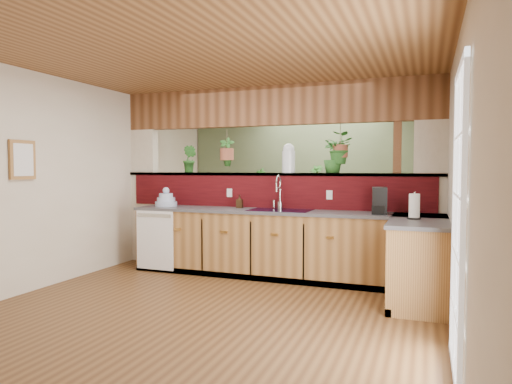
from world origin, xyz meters
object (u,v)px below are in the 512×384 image
at_px(coffee_maker, 379,202).
at_px(paper_towel, 414,207).
at_px(shelving_console, 287,220).
at_px(glass_jar, 289,158).
at_px(faucet, 279,191).
at_px(soap_dispenser, 240,202).
at_px(dish_stack, 166,200).

height_order(coffee_maker, paper_towel, coffee_maker).
relative_size(coffee_maker, shelving_console, 0.20).
distance_m(coffee_maker, paper_towel, 0.62).
distance_m(coffee_maker, glass_jar, 1.44).
bearing_deg(paper_towel, faucet, 159.64).
bearing_deg(soap_dispenser, shelving_console, 89.08).
height_order(paper_towel, shelving_console, paper_towel).
xyz_separation_m(soap_dispenser, shelving_console, (0.03, 2.16, -0.49)).
distance_m(faucet, paper_towel, 1.87).
bearing_deg(paper_towel, shelving_console, 129.42).
distance_m(dish_stack, coffee_maker, 3.02).
height_order(coffee_maker, shelving_console, coffee_maker).
relative_size(dish_stack, coffee_maker, 0.98).
distance_m(paper_towel, glass_jar, 1.97).
height_order(soap_dispenser, shelving_console, soap_dispenser).
xyz_separation_m(faucet, glass_jar, (0.07, 0.22, 0.44)).
xyz_separation_m(faucet, paper_towel, (1.75, -0.65, -0.12)).
bearing_deg(coffee_maker, faucet, 165.68).
bearing_deg(dish_stack, coffee_maker, -0.85).
height_order(dish_stack, coffee_maker, coffee_maker).
relative_size(paper_towel, glass_jar, 0.73).
bearing_deg(shelving_console, soap_dispenser, -81.85).
bearing_deg(shelving_console, faucet, -67.05).
bearing_deg(coffee_maker, paper_towel, -55.11).
bearing_deg(dish_stack, faucet, 4.71).
height_order(faucet, soap_dispenser, faucet).
height_order(dish_stack, shelving_console, dish_stack).
height_order(faucet, paper_towel, faucet).
bearing_deg(shelving_console, glass_jar, -63.54).
distance_m(faucet, dish_stack, 1.69).
height_order(dish_stack, soap_dispenser, dish_stack).
distance_m(glass_jar, shelving_console, 2.27).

